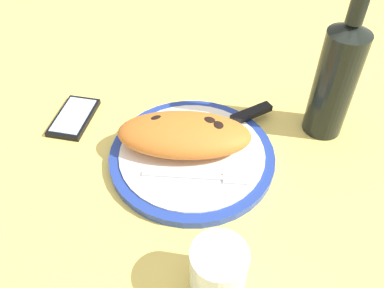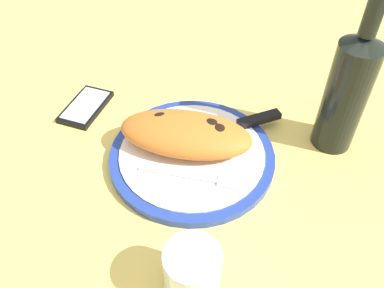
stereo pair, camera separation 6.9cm
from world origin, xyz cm
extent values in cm
cube|color=#EACC60|center=(0.00, 0.00, -1.50)|extent=(150.00, 150.00, 3.00)
cylinder|color=#233D99|center=(0.00, 0.00, 0.77)|extent=(29.19, 29.19, 1.54)
cylinder|color=white|center=(0.00, 0.00, 1.69)|extent=(25.64, 25.64, 0.30)
ellipsoid|color=orange|center=(-1.19, 1.79, 4.52)|extent=(24.76, 14.56, 5.37)
ellipsoid|color=black|center=(-5.73, 3.92, 6.52)|extent=(2.98, 2.55, 0.89)
ellipsoid|color=black|center=(4.32, 1.17, 6.53)|extent=(2.99, 2.99, 0.91)
ellipsoid|color=black|center=(3.04, 2.29, 6.60)|extent=(3.21, 3.12, 0.94)
cube|color=silver|center=(-2.15, -5.41, 2.04)|extent=(13.40, 3.22, 0.40)
cube|color=silver|center=(6.44, -6.93, 2.04)|extent=(4.32, 2.86, 0.40)
cube|color=silver|center=(2.58, 4.15, 2.04)|extent=(12.28, 6.71, 0.40)
cube|color=black|center=(12.32, 8.55, 2.44)|extent=(8.67, 5.37, 1.20)
cube|color=black|center=(-22.03, 12.92, 0.50)|extent=(9.80, 13.12, 1.00)
cube|color=silver|center=(-22.03, 12.92, 1.08)|extent=(8.43, 11.49, 0.16)
cylinder|color=silver|center=(1.05, -23.76, 4.22)|extent=(7.56, 7.56, 8.43)
cylinder|color=silver|center=(1.05, -23.76, 2.86)|extent=(6.95, 6.95, 5.32)
cylinder|color=black|center=(25.59, 5.67, 10.18)|extent=(7.25, 7.25, 20.36)
cone|color=black|center=(25.59, 5.67, 21.27)|extent=(7.25, 7.25, 1.81)
cylinder|color=black|center=(25.59, 5.67, 26.12)|extent=(2.75, 2.75, 7.89)
camera|label=1|loc=(-4.88, -48.45, 53.24)|focal=37.74mm
camera|label=2|loc=(2.05, -48.65, 53.24)|focal=37.74mm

